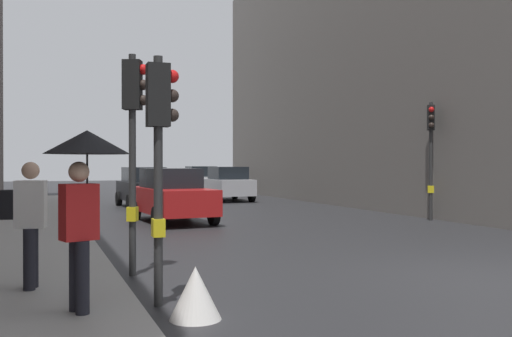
{
  "coord_description": "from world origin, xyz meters",
  "views": [
    {
      "loc": [
        -6.92,
        -7.41,
        1.9
      ],
      "look_at": [
        -0.93,
        8.22,
        1.77
      ],
      "focal_mm": 39.92,
      "sensor_mm": 36.0,
      "label": 1
    }
  ],
  "objects": [
    {
      "name": "traffic_light_near_left",
      "position": [
        -5.4,
        0.14,
        2.3
      ],
      "size": [
        0.43,
        0.25,
        3.34
      ],
      "color": "#2D2D2D",
      "rests_on": "ground"
    },
    {
      "name": "car_white_compact",
      "position": [
        2.58,
        27.21,
        0.88
      ],
      "size": [
        2.14,
        4.26,
        1.76
      ],
      "color": "silver",
      "rests_on": "ground"
    },
    {
      "name": "warning_sign_triangle",
      "position": [
        -5.13,
        -0.67,
        0.33
      ],
      "size": [
        0.64,
        0.64,
        0.65
      ],
      "primitive_type": "cone",
      "color": "silver",
      "rests_on": "ground"
    },
    {
      "name": "ground_plane",
      "position": [
        0.0,
        0.0,
        0.0
      ],
      "size": [
        120.0,
        120.0,
        0.0
      ],
      "primitive_type": "plane",
      "color": "#28282B"
    },
    {
      "name": "traffic_light_mid_street",
      "position": [
        5.41,
        8.34,
        2.74
      ],
      "size": [
        0.38,
        0.44,
        3.98
      ],
      "color": "#2D2D2D",
      "rests_on": "ground"
    },
    {
      "name": "car_silver_hatchback",
      "position": [
        2.21,
        20.66,
        0.88
      ],
      "size": [
        2.04,
        4.21,
        1.76
      ],
      "color": "#BCBCC1",
      "rests_on": "ground"
    },
    {
      "name": "pedestrian_with_black_backpack",
      "position": [
        -7.07,
        1.12,
        1.16
      ],
      "size": [
        0.64,
        0.4,
        1.77
      ],
      "color": "black",
      "rests_on": "sidewalk_kerb"
    },
    {
      "name": "car_dark_suv",
      "position": [
        -2.55,
        17.8,
        0.88
      ],
      "size": [
        2.14,
        4.26,
        1.76
      ],
      "color": "black",
      "rests_on": "ground"
    },
    {
      "name": "car_red_sedan",
      "position": [
        -2.84,
        10.9,
        0.88
      ],
      "size": [
        2.26,
        4.32,
        1.76
      ],
      "color": "red",
      "rests_on": "ground"
    },
    {
      "name": "building_facade_right",
      "position": [
        11.73,
        15.97,
        6.62
      ],
      "size": [
        12.0,
        28.34,
        13.25
      ],
      "primitive_type": "cube",
      "color": "slate",
      "rests_on": "ground"
    },
    {
      "name": "pedestrian_with_umbrella",
      "position": [
        -6.41,
        -0.44,
        1.84
      ],
      "size": [
        1.0,
        1.0,
        2.14
      ],
      "color": "black",
      "rests_on": "sidewalk_kerb"
    },
    {
      "name": "traffic_light_near_right",
      "position": [
        -5.41,
        2.36,
        2.6
      ],
      "size": [
        0.45,
        0.34,
        3.76
      ],
      "color": "#2D2D2D",
      "rests_on": "ground"
    },
    {
      "name": "sidewalk_kerb",
      "position": [
        -7.23,
        6.0,
        0.08
      ],
      "size": [
        3.01,
        40.0,
        0.16
      ],
      "primitive_type": "cube",
      "color": "#A8A5A0",
      "rests_on": "ground"
    }
  ]
}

